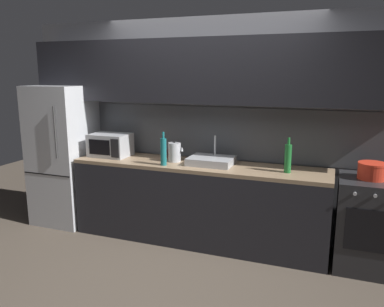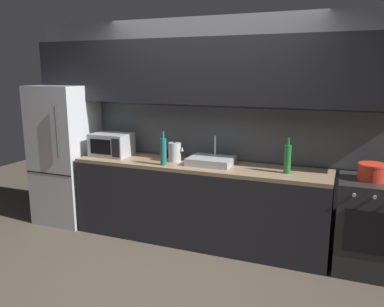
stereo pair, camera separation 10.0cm
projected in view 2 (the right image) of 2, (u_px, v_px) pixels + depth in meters
The scene contains 12 objects.
ground_plane at pixel (163, 278), 3.60m from camera, with size 10.00×10.00×0.00m, color #4C4238.
back_wall at pixel (207, 103), 4.37m from camera, with size 4.58×0.44×2.50m.
counter_run at pixel (198, 203), 4.33m from camera, with size 2.84×0.60×0.90m.
refrigerator at pixel (66, 154), 4.90m from camera, with size 0.68×0.69×1.73m.
oven_range at pixel (369, 226), 3.68m from camera, with size 0.60×0.62×0.90m.
microwave at pixel (112, 145), 4.63m from camera, with size 0.46×0.35×0.27m.
sink_basin at pixel (211, 161), 4.20m from camera, with size 0.48×0.38×0.30m.
kettle at pixel (175, 152), 4.33m from camera, with size 0.18×0.14×0.24m.
wine_bottle_green at pixel (287, 159), 3.82m from camera, with size 0.07×0.07×0.36m.
wine_bottle_teal at pixel (163, 151), 4.15m from camera, with size 0.07×0.07×0.36m.
mug_red at pixel (165, 153), 4.54m from camera, with size 0.08×0.08×0.10m, color #A82323.
cooking_pot at pixel (373, 172), 3.58m from camera, with size 0.26×0.26×0.16m.
Camera 2 is at (1.48, -2.94, 1.89)m, focal length 36.01 mm.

